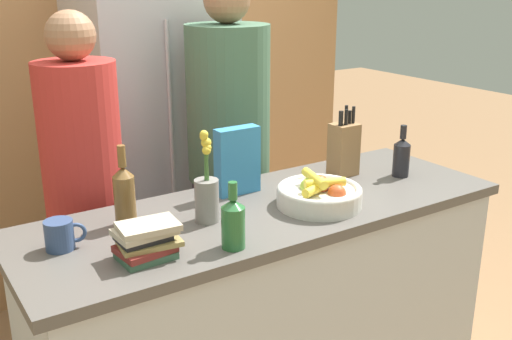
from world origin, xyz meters
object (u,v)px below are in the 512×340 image
refrigerator (155,135)px  bottle_vinegar (402,156)px  knife_block (344,148)px  bottle_oil (233,222)px  cereal_box (237,161)px  book_stack (146,241)px  bottle_wine (124,195)px  coffee_mug (60,235)px  person_at_sink (85,190)px  flower_vase (207,193)px  person_in_blue (229,149)px  fruit_bowl (319,194)px

refrigerator → bottle_vinegar: bearing=-61.7°
knife_block → bottle_oil: 0.86m
cereal_box → bottle_vinegar: bearing=-16.4°
book_stack → bottle_wine: bottle_wine is taller
coffee_mug → bottle_vinegar: size_ratio=0.57×
bottle_oil → person_at_sink: size_ratio=0.13×
flower_vase → bottle_oil: (-0.03, -0.23, -0.02)m
flower_vase → coffee_mug: bearing=173.2°
bottle_vinegar → bottle_oil: bearing=-167.6°
bottle_oil → person_in_blue: bearing=60.1°
bottle_vinegar → flower_vase: bearing=178.9°
book_stack → bottle_wine: size_ratio=0.70×
fruit_bowl → coffee_mug: 0.93m
flower_vase → fruit_bowl: bearing=-13.3°
refrigerator → bottle_vinegar: size_ratio=8.45×
refrigerator → person_in_blue: (0.13, -0.55, 0.03)m
refrigerator → person_in_blue: refrigerator is taller
fruit_bowl → bottle_vinegar: (0.51, 0.08, 0.04)m
book_stack → person_in_blue: size_ratio=0.11×
flower_vase → cereal_box: flower_vase is taller
bottle_vinegar → person_in_blue: 0.78m
fruit_bowl → bottle_wine: 0.71m
knife_block → flower_vase: size_ratio=0.92×
person_in_blue → cereal_box: bearing=-116.6°
coffee_mug → bottle_wine: size_ratio=0.44×
knife_block → book_stack: (-1.03, -0.28, -0.06)m
bottle_vinegar → person_at_sink: size_ratio=0.14×
fruit_bowl → coffee_mug: bearing=170.2°
knife_block → person_in_blue: (-0.30, 0.45, -0.07)m
book_stack → bottle_wine: 0.28m
coffee_mug → person_at_sink: person_at_sink is taller
fruit_bowl → bottle_oil: 0.47m
fruit_bowl → cereal_box: (-0.18, 0.29, 0.09)m
bottle_wine → refrigerator: bearing=61.1°
bottle_vinegar → bottle_wine: size_ratio=0.78×
refrigerator → bottle_vinegar: refrigerator is taller
bottle_oil → bottle_wine: (-0.22, 0.35, 0.03)m
bottle_wine → person_in_blue: person_in_blue is taller
fruit_bowl → bottle_vinegar: bearing=9.1°
knife_block → person_at_sink: 1.09m
bottle_vinegar → cereal_box: bearing=163.6°
refrigerator → book_stack: (-0.60, -1.29, 0.04)m
bottle_oil → person_at_sink: (-0.22, 0.80, -0.09)m
refrigerator → cereal_box: bearing=-94.3°
refrigerator → knife_block: size_ratio=6.25×
book_stack → person_at_sink: (0.04, 0.72, -0.06)m
refrigerator → bottle_oil: size_ratio=8.59×
refrigerator → bottle_oil: bearing=-104.0°
coffee_mug → flower_vase: bearing=-6.8°
fruit_bowl → cereal_box: 0.35m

